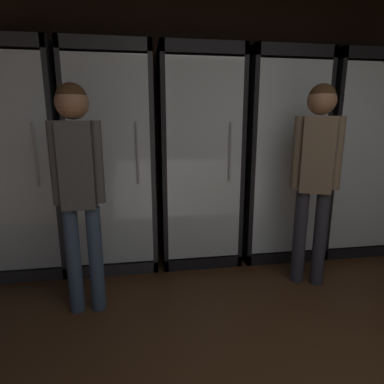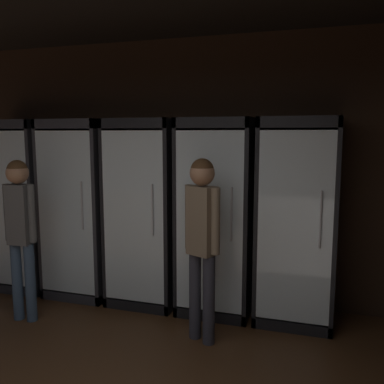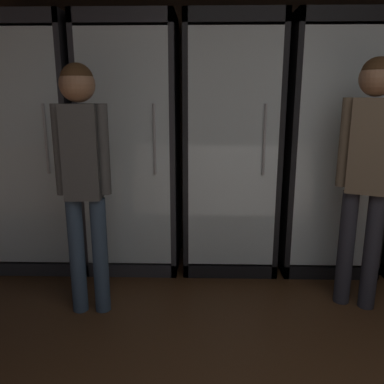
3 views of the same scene
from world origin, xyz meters
name	(u,v)px [view 2 (image 2 of 3)]	position (x,y,z in m)	size (l,w,h in m)	color
wall_back	(199,171)	(0.00, 3.03, 1.40)	(6.00, 0.06, 2.80)	black
cooler_far_left	(25,206)	(-2.05, 2.73, 0.96)	(0.72, 0.62, 1.96)	#2B2B30
cooler_left	(83,210)	(-1.27, 2.73, 0.95)	(0.72, 0.62, 1.96)	#2B2B30
cooler_center	(147,214)	(-0.49, 2.73, 0.95)	(0.72, 0.62, 1.96)	black
cooler_right	(218,218)	(0.29, 2.73, 0.96)	(0.72, 0.62, 1.96)	black
cooler_far_right	(297,223)	(1.06, 2.73, 0.96)	(0.72, 0.62, 1.96)	black
shopper_near	(20,221)	(-1.44, 1.91, 0.98)	(0.33, 0.21, 1.56)	#384C66
shopper_far	(202,229)	(0.32, 2.03, 1.00)	(0.34, 0.24, 1.60)	#2D2D38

